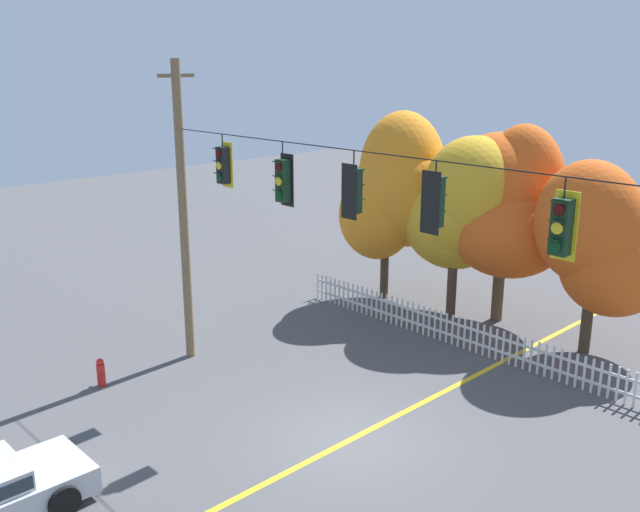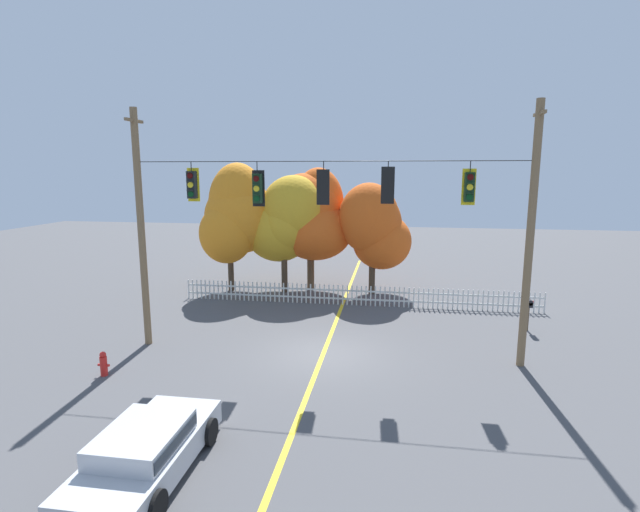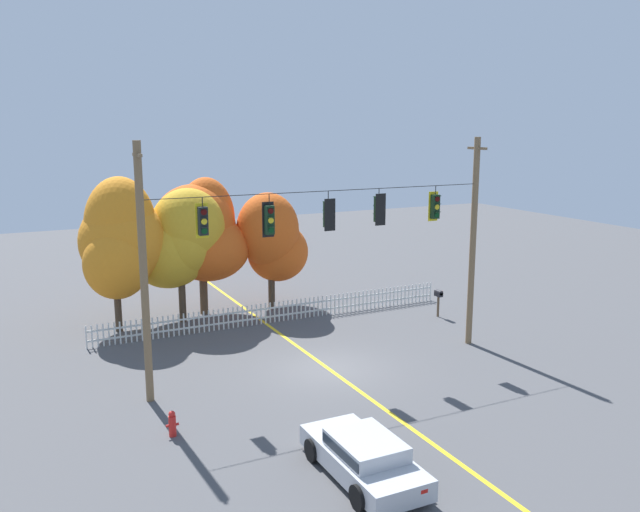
% 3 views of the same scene
% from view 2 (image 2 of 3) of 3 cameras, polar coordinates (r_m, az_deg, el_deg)
% --- Properties ---
extents(ground, '(80.00, 80.00, 0.00)m').
position_cam_2_polar(ground, '(17.20, 0.41, -11.65)').
color(ground, '#4C4C4F').
extents(lane_centerline_stripe, '(0.16, 36.00, 0.01)m').
position_cam_2_polar(lane_centerline_stripe, '(17.19, 0.41, -11.63)').
color(lane_centerline_stripe, gold).
rests_on(lane_centerline_stripe, ground).
extents(signal_support_span, '(13.55, 1.10, 8.57)m').
position_cam_2_polar(signal_support_span, '(16.09, 0.43, 2.97)').
color(signal_support_span, brown).
rests_on(signal_support_span, ground).
extents(traffic_signal_northbound_primary, '(0.43, 0.38, 1.37)m').
position_cam_2_polar(traffic_signal_northbound_primary, '(17.28, -15.12, 8.27)').
color(traffic_signal_northbound_primary, black).
extents(traffic_signal_westbound_side, '(0.43, 0.38, 1.52)m').
position_cam_2_polar(traffic_signal_westbound_side, '(16.47, -7.51, 8.06)').
color(traffic_signal_westbound_side, black).
extents(traffic_signal_northbound_secondary, '(0.43, 0.38, 1.43)m').
position_cam_2_polar(traffic_signal_northbound_secondary, '(15.97, 0.42, 8.29)').
color(traffic_signal_northbound_secondary, black).
extents(traffic_signal_eastbound_side, '(0.43, 0.38, 1.37)m').
position_cam_2_polar(traffic_signal_eastbound_side, '(15.80, 8.15, 8.43)').
color(traffic_signal_eastbound_side, black).
extents(traffic_signal_southbound_primary, '(0.43, 0.38, 1.40)m').
position_cam_2_polar(traffic_signal_southbound_primary, '(15.99, 17.49, 7.93)').
color(traffic_signal_southbound_primary, black).
extents(white_picket_fence, '(17.18, 0.06, 0.97)m').
position_cam_2_polar(white_picket_fence, '(23.00, 4.43, -4.74)').
color(white_picket_fence, silver).
rests_on(white_picket_fence, ground).
extents(autumn_maple_near_fence, '(3.89, 4.17, 6.84)m').
position_cam_2_polar(autumn_maple_near_fence, '(25.77, -9.90, 4.77)').
color(autumn_maple_near_fence, '#473828').
rests_on(autumn_maple_near_fence, ground).
extents(autumn_maple_mid, '(4.49, 3.36, 6.20)m').
position_cam_2_polar(autumn_maple_mid, '(25.26, -4.10, 4.20)').
color(autumn_maple_mid, '#473828').
rests_on(autumn_maple_mid, ground).
extents(autumn_oak_far_east, '(4.61, 3.94, 6.59)m').
position_cam_2_polar(autumn_oak_far_east, '(25.65, -1.08, 4.64)').
color(autumn_oak_far_east, brown).
rests_on(autumn_oak_far_east, ground).
extents(autumn_maple_far_west, '(3.78, 3.34, 5.82)m').
position_cam_2_polar(autumn_maple_far_west, '(24.84, 6.69, 3.30)').
color(autumn_maple_far_west, '#473828').
rests_on(autumn_maple_far_west, ground).
extents(parked_car, '(1.92, 4.18, 1.15)m').
position_cam_2_polar(parked_car, '(11.38, -20.19, -21.03)').
color(parked_car, '#B7BABF').
rests_on(parked_car, ground).
extents(fire_hydrant, '(0.38, 0.22, 0.79)m').
position_cam_2_polar(fire_hydrant, '(16.81, -24.56, -11.70)').
color(fire_hydrant, red).
rests_on(fire_hydrant, ground).
extents(roadside_mailbox, '(0.25, 0.44, 1.32)m').
position_cam_2_polar(roadside_mailbox, '(20.99, 23.78, -5.40)').
color(roadside_mailbox, brown).
rests_on(roadside_mailbox, ground).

